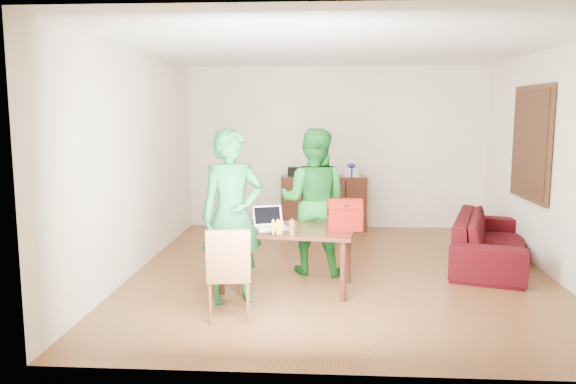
# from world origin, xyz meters

# --- Properties ---
(room) EXTENTS (5.20, 5.70, 2.90)m
(room) POSITION_xyz_m (0.01, 0.13, 1.31)
(room) COLOR #4B2312
(room) RESTS_ON ground
(table) EXTENTS (1.55, 0.99, 0.69)m
(table) POSITION_xyz_m (-0.61, -0.70, 0.60)
(table) COLOR black
(table) RESTS_ON ground
(chair) EXTENTS (0.45, 0.43, 0.89)m
(chair) POSITION_xyz_m (-1.10, -1.64, 0.26)
(chair) COLOR brown
(chair) RESTS_ON ground
(person_near) EXTENTS (0.77, 0.65, 1.79)m
(person_near) POSITION_xyz_m (-1.14, -1.15, 0.90)
(person_near) COLOR #135829
(person_near) RESTS_ON ground
(person_far) EXTENTS (0.96, 0.81, 1.76)m
(person_far) POSITION_xyz_m (-0.33, -0.02, 0.88)
(person_far) COLOR #15621D
(person_far) RESTS_ON ground
(laptop) EXTENTS (0.39, 0.33, 0.23)m
(laptop) POSITION_xyz_m (-0.78, -0.72, 0.73)
(laptop) COLOR white
(laptop) RESTS_ON table
(bananas) EXTENTS (0.18, 0.12, 0.06)m
(bananas) POSITION_xyz_m (-0.69, -1.05, 0.72)
(bananas) COLOR gold
(bananas) RESTS_ON table
(bottle) EXTENTS (0.06, 0.06, 0.18)m
(bottle) POSITION_xyz_m (-0.53, -1.04, 0.78)
(bottle) COLOR brown
(bottle) RESTS_ON table
(red_bag) EXTENTS (0.38, 0.24, 0.27)m
(red_bag) POSITION_xyz_m (0.02, -0.75, 0.82)
(red_bag) COLOR maroon
(red_bag) RESTS_ON table
(sofa) EXTENTS (1.47, 2.33, 0.64)m
(sofa) POSITION_xyz_m (1.95, 0.48, 0.32)
(sofa) COLOR #3A0B07
(sofa) RESTS_ON ground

